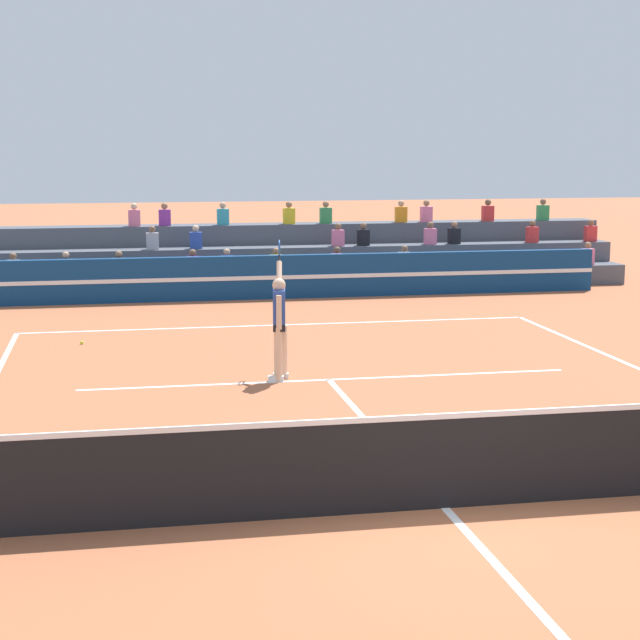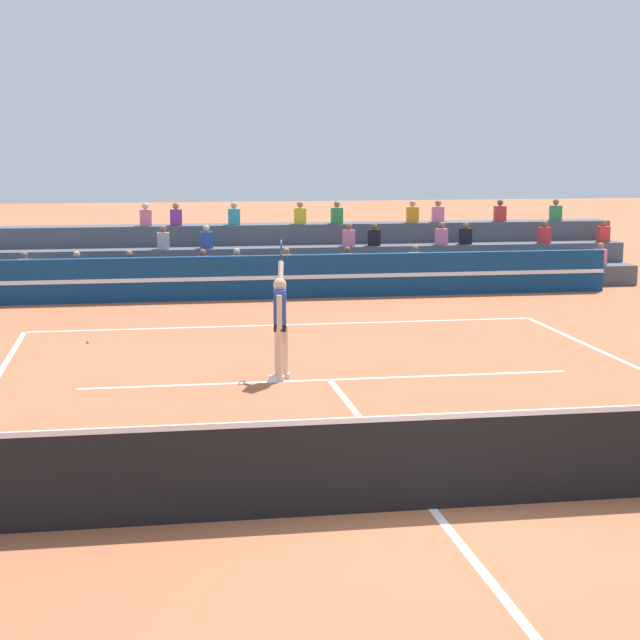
{
  "view_description": "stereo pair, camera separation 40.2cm",
  "coord_description": "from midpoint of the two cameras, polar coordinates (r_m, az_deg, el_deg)",
  "views": [
    {
      "loc": [
        -3.42,
        -10.64,
        3.93
      ],
      "look_at": [
        -0.24,
        5.95,
        1.1
      ],
      "focal_mm": 60.0,
      "sensor_mm": 36.0,
      "label": 1
    },
    {
      "loc": [
        -3.02,
        -10.71,
        3.93
      ],
      "look_at": [
        -0.24,
        5.95,
        1.1
      ],
      "focal_mm": 60.0,
      "sensor_mm": 36.0,
      "label": 2
    }
  ],
  "objects": [
    {
      "name": "tennis_player",
      "position": [
        17.7,
        -1.48,
        -0.08
      ],
      "size": [
        0.39,
        1.29,
        2.33
      ],
      "color": "beige",
      "rests_on": "ground"
    },
    {
      "name": "tennis_net",
      "position": [
        11.65,
        7.06,
        -7.45
      ],
      "size": [
        12.0,
        0.1,
        1.1
      ],
      "color": "black",
      "rests_on": "ground"
    },
    {
      "name": "tennis_ball",
      "position": [
        21.5,
        -11.77,
        -1.13
      ],
      "size": [
        0.07,
        0.07,
        0.07
      ],
      "primitive_type": "sphere",
      "color": "#C6DB33",
      "rests_on": "ground"
    },
    {
      "name": "sponsor_banner_wall",
      "position": [
        26.95,
        -2.54,
        2.3
      ],
      "size": [
        18.0,
        0.26,
        1.1
      ],
      "color": "navy",
      "rests_on": "ground"
    },
    {
      "name": "court_lines",
      "position": [
        11.82,
        7.0,
        -9.96
      ],
      "size": [
        11.1,
        23.9,
        0.01
      ],
      "color": "white",
      "rests_on": "ground"
    },
    {
      "name": "bleacher_stand",
      "position": [
        29.44,
        -3.1,
        3.11
      ],
      "size": [
        20.85,
        2.85,
        2.28
      ],
      "color": "#4C515B",
      "rests_on": "ground"
    },
    {
      "name": "ground_plane",
      "position": [
        11.82,
        7.0,
        -9.98
      ],
      "size": [
        120.0,
        120.0,
        0.0
      ],
      "primitive_type": "plane",
      "color": "#AD603D"
    }
  ]
}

